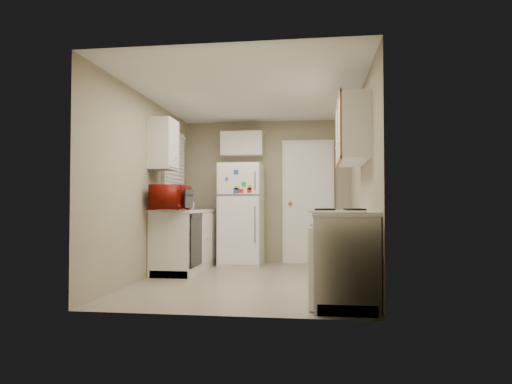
# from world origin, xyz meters

# --- Properties ---
(floor) EXTENTS (3.80, 3.80, 0.00)m
(floor) POSITION_xyz_m (0.00, 0.00, 0.00)
(floor) COLOR #A9A088
(floor) RESTS_ON ground
(ceiling) EXTENTS (3.80, 3.80, 0.00)m
(ceiling) POSITION_xyz_m (0.00, 0.00, 2.40)
(ceiling) COLOR white
(ceiling) RESTS_ON floor
(wall_left) EXTENTS (3.80, 3.80, 0.00)m
(wall_left) POSITION_xyz_m (-1.40, 0.00, 1.20)
(wall_left) COLOR #9D9377
(wall_left) RESTS_ON floor
(wall_right) EXTENTS (3.80, 3.80, 0.00)m
(wall_right) POSITION_xyz_m (1.40, 0.00, 1.20)
(wall_right) COLOR #9D9377
(wall_right) RESTS_ON floor
(wall_back) EXTENTS (2.80, 2.80, 0.00)m
(wall_back) POSITION_xyz_m (0.00, 1.90, 1.20)
(wall_back) COLOR #9D9377
(wall_back) RESTS_ON floor
(wall_front) EXTENTS (2.80, 2.80, 0.00)m
(wall_front) POSITION_xyz_m (0.00, -1.90, 1.20)
(wall_front) COLOR #9D9377
(wall_front) RESTS_ON floor
(left_counter) EXTENTS (0.60, 1.80, 0.90)m
(left_counter) POSITION_xyz_m (-1.10, 0.90, 0.45)
(left_counter) COLOR silver
(left_counter) RESTS_ON floor
(dishwasher) EXTENTS (0.03, 0.58, 0.72)m
(dishwasher) POSITION_xyz_m (-0.81, 0.30, 0.49)
(dishwasher) COLOR black
(dishwasher) RESTS_ON floor
(sink) EXTENTS (0.54, 0.74, 0.16)m
(sink) POSITION_xyz_m (-1.10, 1.05, 0.86)
(sink) COLOR gray
(sink) RESTS_ON left_counter
(microwave) EXTENTS (0.60, 0.34, 0.40)m
(microwave) POSITION_xyz_m (-1.11, 0.12, 1.05)
(microwave) COLOR maroon
(microwave) RESTS_ON left_counter
(soap_bottle) EXTENTS (0.09, 0.09, 0.17)m
(soap_bottle) POSITION_xyz_m (-1.15, 1.32, 1.00)
(soap_bottle) COLOR silver
(soap_bottle) RESTS_ON left_counter
(window_blinds) EXTENTS (0.10, 0.98, 1.08)m
(window_blinds) POSITION_xyz_m (-1.36, 1.05, 1.60)
(window_blinds) COLOR silver
(window_blinds) RESTS_ON wall_left
(upper_cabinet_left) EXTENTS (0.30, 0.45, 0.70)m
(upper_cabinet_left) POSITION_xyz_m (-1.25, 0.22, 1.80)
(upper_cabinet_left) COLOR silver
(upper_cabinet_left) RESTS_ON wall_left
(refrigerator) EXTENTS (0.68, 0.66, 1.64)m
(refrigerator) POSITION_xyz_m (-0.38, 1.53, 0.82)
(refrigerator) COLOR white
(refrigerator) RESTS_ON floor
(cabinet_over_fridge) EXTENTS (0.70, 0.30, 0.40)m
(cabinet_over_fridge) POSITION_xyz_m (-0.40, 1.75, 2.00)
(cabinet_over_fridge) COLOR silver
(cabinet_over_fridge) RESTS_ON wall_back
(interior_door) EXTENTS (0.86, 0.06, 2.08)m
(interior_door) POSITION_xyz_m (0.70, 1.86, 1.02)
(interior_door) COLOR white
(interior_door) RESTS_ON floor
(right_counter) EXTENTS (0.60, 2.00, 0.90)m
(right_counter) POSITION_xyz_m (1.10, -0.80, 0.45)
(right_counter) COLOR silver
(right_counter) RESTS_ON floor
(stove) EXTENTS (0.59, 0.69, 0.77)m
(stove) POSITION_xyz_m (1.05, -1.39, 0.38)
(stove) COLOR white
(stove) RESTS_ON floor
(upper_cabinet_right) EXTENTS (0.30, 1.20, 0.70)m
(upper_cabinet_right) POSITION_xyz_m (1.25, -0.50, 1.80)
(upper_cabinet_right) COLOR silver
(upper_cabinet_right) RESTS_ON wall_right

